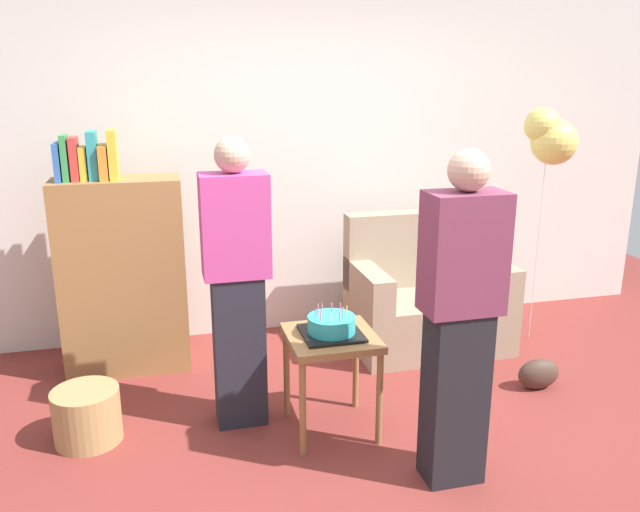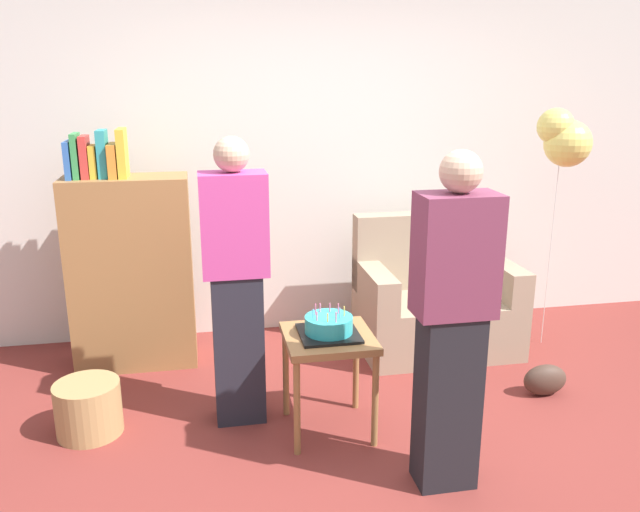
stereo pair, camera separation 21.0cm
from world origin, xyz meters
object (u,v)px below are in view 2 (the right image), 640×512
object	(u,v)px
person_blowing_candles	(236,282)
handbag	(545,380)
birthday_cake	(329,326)
person_holding_cake	(452,324)
couch	(435,302)
side_table	(329,349)
bookshelf	(131,268)
wicker_basket	(88,408)
balloon_bunch	(564,138)

from	to	relation	value
person_blowing_candles	handbag	bearing A→B (deg)	-25.31
birthday_cake	person_holding_cake	distance (m)	0.77
couch	person_blowing_candles	distance (m)	1.73
person_holding_cake	person_blowing_candles	bearing A→B (deg)	-15.13
birthday_cake	person_blowing_candles	size ratio (longest dim) A/B	0.20
person_holding_cake	handbag	xyz separation A→B (m)	(0.95, 0.72, -0.73)
couch	side_table	size ratio (longest dim) A/B	1.91
person_blowing_candles	handbag	distance (m)	2.02
couch	bookshelf	world-z (taller)	bookshelf
wicker_basket	handbag	distance (m)	2.73
person_blowing_candles	person_holding_cake	bearing A→B (deg)	-63.40
person_blowing_candles	handbag	world-z (taller)	person_blowing_candles
side_table	wicker_basket	distance (m)	1.38
person_holding_cake	wicker_basket	xyz separation A→B (m)	(-1.78, 0.79, -0.68)
bookshelf	person_blowing_candles	distance (m)	1.11
couch	wicker_basket	size ratio (longest dim) A/B	3.06
couch	person_holding_cake	distance (m)	1.73
person_holding_cake	bookshelf	bearing A→B (deg)	-21.31
couch	wicker_basket	distance (m)	2.44
birthday_cake	handbag	world-z (taller)	birthday_cake
person_blowing_candles	bookshelf	bearing A→B (deg)	103.50
birthday_cake	wicker_basket	world-z (taller)	birthday_cake
wicker_basket	balloon_bunch	world-z (taller)	balloon_bunch
bookshelf	side_table	distance (m)	1.59
couch	person_holding_cake	xyz separation A→B (m)	(-0.53, -1.57, 0.49)
birthday_cake	bookshelf	bearing A→B (deg)	135.47
couch	person_holding_cake	size ratio (longest dim) A/B	0.67
couch	person_blowing_candles	bearing A→B (deg)	-152.44
bookshelf	birthday_cake	distance (m)	1.58
couch	side_table	xyz separation A→B (m)	(-0.99, -0.99, 0.15)
bookshelf	person_holding_cake	distance (m)	2.32
couch	balloon_bunch	world-z (taller)	balloon_bunch
bookshelf	handbag	xyz separation A→B (m)	(2.54, -0.97, -0.58)
person_blowing_candles	person_holding_cake	distance (m)	1.23
person_holding_cake	handbag	distance (m)	1.40
couch	birthday_cake	xyz separation A→B (m)	(-0.99, -0.99, 0.28)
side_table	handbag	size ratio (longest dim) A/B	2.05
couch	person_blowing_candles	world-z (taller)	person_blowing_candles
wicker_basket	person_holding_cake	bearing A→B (deg)	-24.05
wicker_basket	balloon_bunch	xyz separation A→B (m)	(3.11, 0.61, 1.37)
balloon_bunch	person_blowing_candles	bearing A→B (deg)	-165.11
handbag	side_table	bearing A→B (deg)	-174.24
side_table	birthday_cake	xyz separation A→B (m)	(-0.00, -0.00, 0.14)
couch	balloon_bunch	xyz separation A→B (m)	(0.80, -0.16, 1.18)
balloon_bunch	side_table	bearing A→B (deg)	-155.22
couch	side_table	distance (m)	1.41
couch	wicker_basket	xyz separation A→B (m)	(-2.31, -0.77, -0.19)
birthday_cake	handbag	xyz separation A→B (m)	(1.41, 0.14, -0.52)
wicker_basket	handbag	world-z (taller)	wicker_basket
bookshelf	birthday_cake	world-z (taller)	bookshelf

